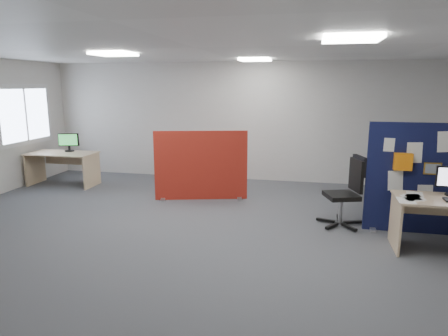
% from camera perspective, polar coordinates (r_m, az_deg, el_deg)
% --- Properties ---
extents(floor, '(9.00, 9.00, 0.00)m').
position_cam_1_polar(floor, '(6.21, -3.72, -8.88)').
color(floor, '#505358').
rests_on(floor, ground).
extents(ceiling, '(9.00, 7.00, 0.02)m').
position_cam_1_polar(ceiling, '(5.83, -4.09, 16.77)').
color(ceiling, white).
rests_on(ceiling, wall_back).
extents(wall_back, '(9.00, 0.02, 2.70)m').
position_cam_1_polar(wall_back, '(9.26, 2.08, 6.63)').
color(wall_back, silver).
rests_on(wall_back, floor).
extents(wall_front, '(9.00, 0.02, 2.70)m').
position_cam_1_polar(wall_front, '(2.76, -24.33, -7.19)').
color(wall_front, silver).
rests_on(wall_front, floor).
extents(window, '(0.06, 1.70, 1.30)m').
position_cam_1_polar(window, '(9.72, -26.59, 6.82)').
color(window, white).
rests_on(window, wall_left).
extents(ceiling_lights, '(4.10, 4.10, 0.04)m').
position_cam_1_polar(ceiling_lights, '(6.40, 0.63, 16.10)').
color(ceiling_lights, white).
rests_on(ceiling_lights, ceiling).
extents(navy_divider, '(2.01, 0.30, 1.66)m').
position_cam_1_polar(navy_divider, '(6.62, 28.11, -1.47)').
color(navy_divider, '#0E1434').
rests_on(navy_divider, floor).
extents(red_divider, '(1.74, 0.51, 1.34)m').
position_cam_1_polar(red_divider, '(7.67, -3.31, 0.27)').
color(red_divider, maroon).
rests_on(red_divider, floor).
extents(second_desk, '(1.46, 0.73, 0.73)m').
position_cam_1_polar(second_desk, '(9.50, -21.97, 0.98)').
color(second_desk, '#D9BB8B').
rests_on(second_desk, floor).
extents(monitor_second, '(0.44, 0.20, 0.40)m').
position_cam_1_polar(monitor_second, '(9.52, -21.30, 3.55)').
color(monitor_second, black).
rests_on(monitor_second, second_desk).
extents(office_chair, '(0.73, 0.69, 1.09)m').
position_cam_1_polar(office_chair, '(6.55, 17.39, -2.63)').
color(office_chair, black).
rests_on(office_chair, floor).
extents(desk_papers, '(1.40, 0.80, 0.00)m').
position_cam_1_polar(desk_papers, '(5.95, 28.07, -3.85)').
color(desk_papers, white).
rests_on(desk_papers, main_desk).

